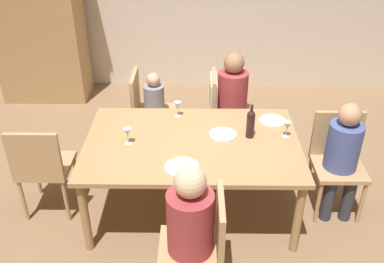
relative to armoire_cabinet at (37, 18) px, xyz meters
The scene contains 19 objects.
ground_plane 3.29m from the armoire_cabinet, 49.31° to the right, with size 10.00×10.00×0.00m, color #846647.
armoire_cabinet is the anchor object (origin of this frame).
dining_table 3.13m from the armoire_cabinet, 49.31° to the right, with size 1.84×1.20×0.73m.
chair_far_right 2.73m from the armoire_cabinet, 30.66° to the right, with size 0.46×0.44×0.92m.
chair_near 3.98m from the armoire_cabinet, 57.66° to the right, with size 0.44×0.44×0.92m.
chair_right_end 4.06m from the armoire_cabinet, 34.27° to the right, with size 0.44×0.44×0.92m.
chair_far_left 2.12m from the armoire_cabinet, 42.05° to the right, with size 0.44×0.44×0.92m.
chair_left_end 2.60m from the armoire_cabinet, 73.54° to the right, with size 0.44×0.44×0.92m.
person_woman_host 2.85m from the armoire_cabinet, 29.11° to the right, with size 0.37×0.32×1.16m.
person_man_bearded 3.90m from the armoire_cabinet, 59.07° to the right, with size 0.36×0.32×1.16m.
person_man_guest 4.11m from the armoire_cabinet, 35.57° to the right, with size 0.29×0.33×1.10m.
person_child_small 2.20m from the armoire_cabinet, 40.04° to the right, with size 0.25×0.22×0.94m.
wine_bottle_tall_green 3.40m from the armoire_cabinet, 41.92° to the right, with size 0.07×0.07×0.31m.
wine_glass_near_left 2.82m from the armoire_cabinet, 58.21° to the right, with size 0.07×0.07×0.15m.
wine_glass_centre 3.64m from the armoire_cabinet, 38.55° to the right, with size 0.07×0.07×0.15m.
wine_glass_near_right 2.69m from the armoire_cabinet, 45.33° to the right, with size 0.07×0.07×0.15m.
dinner_plate_host 3.37m from the armoire_cabinet, 54.55° to the right, with size 0.27×0.27×0.01m, color white.
dinner_plate_guest_left 3.23m from the armoire_cabinet, 44.36° to the right, with size 0.24×0.24×0.01m, color white.
dinner_plate_guest_right 3.42m from the armoire_cabinet, 35.82° to the right, with size 0.24×0.24×0.01m, color silver.
Camera 1 is at (0.04, -3.13, 2.72)m, focal length 40.57 mm.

